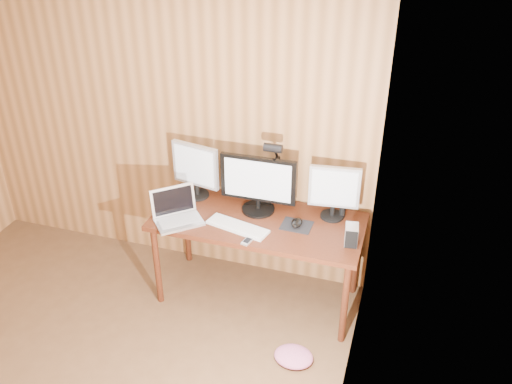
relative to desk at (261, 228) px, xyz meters
The scene contains 13 objects.
desk is the anchor object (origin of this frame).
monitor_center 0.37m from the desk, 123.94° to the left, with size 0.59×0.26×0.46m.
monitor_left 0.70m from the desk, 168.21° to the left, with size 0.41×0.19×0.46m.
monitor_right 0.65m from the desk, 13.81° to the left, with size 0.38×0.18×0.43m.
laptop 0.67m from the desk, 156.76° to the right, with size 0.43×0.42×0.24m.
keyboard 0.28m from the desk, 116.19° to the right, with size 0.50×0.25×0.02m.
mousepad 0.33m from the desk, 12.32° to the right, with size 0.23×0.18×0.00m, color black.
mouse 0.34m from the desk, 12.32° to the right, with size 0.07×0.12×0.04m, color black.
hard_drive 0.76m from the desk, 13.39° to the right, with size 0.11×0.14×0.14m.
phone 0.39m from the desk, 87.93° to the right, with size 0.07×0.11×0.01m.
speaker 0.65m from the desk, 14.80° to the left, with size 0.05×0.05×0.11m, color black.
desk_lamp 0.52m from the desk, 68.71° to the left, with size 0.14×0.20×0.60m.
fabric_pile 0.99m from the desk, 55.99° to the right, with size 0.28×0.23×0.09m, color #C8618B, non-canonical shape.
Camera 1 is at (1.94, -1.66, 2.99)m, focal length 38.00 mm.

